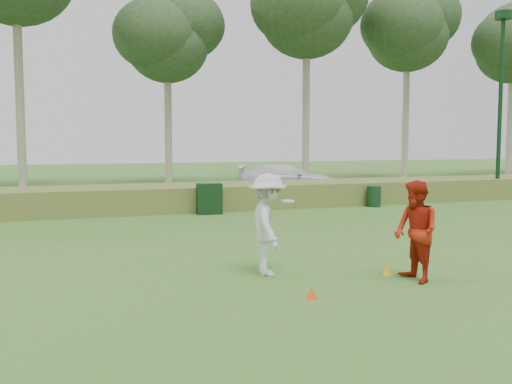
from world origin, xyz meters
name	(u,v)px	position (x,y,z in m)	size (l,w,h in m)	color
ground	(332,282)	(0.00, 0.00, 0.00)	(120.00, 120.00, 0.00)	#326622
reed_strip	(183,197)	(0.00, 12.00, 0.45)	(80.00, 3.00, 0.90)	#536528
park_road	(159,196)	(0.00, 17.00, 0.03)	(80.00, 6.00, 0.06)	#2D2D2D
lamp_post	(501,72)	(14.00, 11.00, 5.59)	(0.70, 0.70, 8.18)	black
tree_4	(167,37)	(2.00, 24.50, 8.59)	(6.24, 6.24, 11.50)	gray
tree_5	(307,8)	(10.00, 22.50, 10.47)	(7.28, 7.28, 14.00)	gray
tree_6	(408,28)	(18.00, 23.80, 10.10)	(7.02, 7.02, 13.50)	gray
player_white	(268,224)	(-0.89, 0.93, 0.97)	(1.02, 1.37, 1.93)	silver
player_red	(416,231)	(1.42, -0.49, 0.92)	(0.89, 0.69, 1.83)	#AB1F0E
cone_orange	(311,293)	(-0.85, -0.90, 0.10)	(0.19, 0.19, 0.20)	#F33E0C
cone_yellow	(388,269)	(1.26, 0.12, 0.12)	(0.22, 0.22, 0.24)	yellow
utility_cabinet	(209,199)	(0.53, 10.19, 0.54)	(0.86, 0.54, 1.08)	black
trash_bin	(374,196)	(7.17, 10.19, 0.40)	(0.54, 0.54, 0.80)	black
car_right	(288,179)	(6.09, 16.19, 0.76)	(1.97, 4.85, 1.41)	silver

